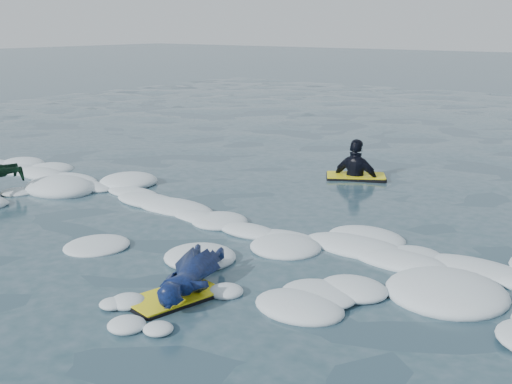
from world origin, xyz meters
TOP-DOWN VIEW (x-y plane):
  - ground at (0.00, 0.00)m, footprint 120.00×120.00m
  - foam_band at (0.00, 1.03)m, footprint 12.00×3.10m
  - prone_woman_unit at (1.80, -0.66)m, footprint 1.07×1.53m
  - waiting_rider_unit at (0.75, 4.87)m, footprint 1.20×1.04m

SIDE VIEW (x-z plane):
  - waiting_rider_unit at x=0.75m, z-range -0.84..0.73m
  - ground at x=0.00m, z-range 0.00..0.00m
  - foam_band at x=0.00m, z-range -0.15..0.15m
  - prone_woman_unit at x=1.80m, z-range 0.00..0.37m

